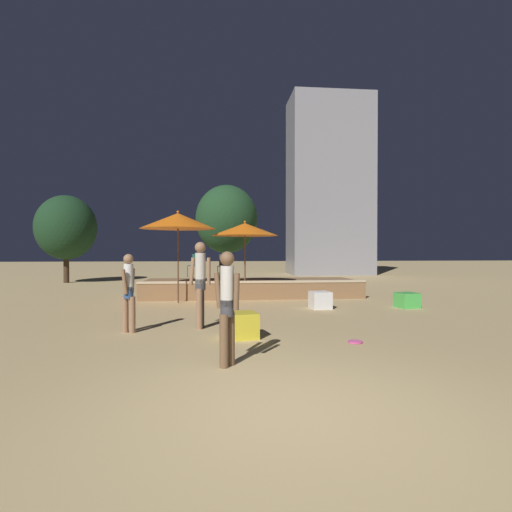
{
  "coord_description": "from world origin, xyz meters",
  "views": [
    {
      "loc": [
        -0.8,
        -4.06,
        1.7
      ],
      "look_at": [
        0.0,
        4.1,
        1.59
      ],
      "focal_mm": 28.0,
      "sensor_mm": 36.0,
      "label": 1
    }
  ],
  "objects_px": {
    "cube_seat_2": "(242,325)",
    "person_2": "(129,291)",
    "patio_umbrella_0": "(245,230)",
    "cube_seat_1": "(320,300)",
    "bistro_chair_0": "(223,264)",
    "frisbee_disc": "(355,342)",
    "person_3": "(200,280)",
    "bistro_chair_1": "(195,263)",
    "patio_umbrella_1": "(178,221)",
    "background_tree_1": "(66,228)",
    "cube_seat_0": "(407,300)",
    "person_1": "(227,304)",
    "background_tree_0": "(227,219)"
  },
  "relations": [
    {
      "from": "cube_seat_2",
      "to": "background_tree_0",
      "type": "relative_size",
      "value": 0.13
    },
    {
      "from": "person_3",
      "to": "frisbee_disc",
      "type": "relative_size",
      "value": 7.06
    },
    {
      "from": "patio_umbrella_1",
      "to": "person_1",
      "type": "bearing_deg",
      "value": -79.1
    },
    {
      "from": "background_tree_1",
      "to": "cube_seat_0",
      "type": "bearing_deg",
      "value": -37.9
    },
    {
      "from": "cube_seat_2",
      "to": "bistro_chair_1",
      "type": "height_order",
      "value": "bistro_chair_1"
    },
    {
      "from": "patio_umbrella_0",
      "to": "background_tree_0",
      "type": "relative_size",
      "value": 0.56
    },
    {
      "from": "patio_umbrella_0",
      "to": "person_2",
      "type": "bearing_deg",
      "value": -118.33
    },
    {
      "from": "cube_seat_2",
      "to": "person_2",
      "type": "bearing_deg",
      "value": 162.34
    },
    {
      "from": "patio_umbrella_0",
      "to": "frisbee_disc",
      "type": "height_order",
      "value": "patio_umbrella_0"
    },
    {
      "from": "cube_seat_2",
      "to": "bistro_chair_1",
      "type": "bearing_deg",
      "value": 99.57
    },
    {
      "from": "cube_seat_2",
      "to": "frisbee_disc",
      "type": "distance_m",
      "value": 2.15
    },
    {
      "from": "person_3",
      "to": "bistro_chair_1",
      "type": "relative_size",
      "value": 2.1
    },
    {
      "from": "cube_seat_2",
      "to": "bistro_chair_0",
      "type": "xyz_separation_m",
      "value": [
        -0.25,
        7.33,
        0.96
      ]
    },
    {
      "from": "cube_seat_1",
      "to": "frisbee_disc",
      "type": "height_order",
      "value": "cube_seat_1"
    },
    {
      "from": "patio_umbrella_0",
      "to": "cube_seat_1",
      "type": "xyz_separation_m",
      "value": [
        2.06,
        -2.19,
        -2.17
      ]
    },
    {
      "from": "bistro_chair_1",
      "to": "frisbee_disc",
      "type": "distance_m",
      "value": 9.44
    },
    {
      "from": "cube_seat_2",
      "to": "person_1",
      "type": "relative_size",
      "value": 0.38
    },
    {
      "from": "patio_umbrella_0",
      "to": "background_tree_0",
      "type": "bearing_deg",
      "value": 95.14
    },
    {
      "from": "person_1",
      "to": "bistro_chair_1",
      "type": "distance_m",
      "value": 10.05
    },
    {
      "from": "patio_umbrella_0",
      "to": "cube_seat_1",
      "type": "relative_size",
      "value": 4.47
    },
    {
      "from": "bistro_chair_0",
      "to": "frisbee_disc",
      "type": "distance_m",
      "value": 8.36
    },
    {
      "from": "patio_umbrella_0",
      "to": "person_3",
      "type": "relative_size",
      "value": 1.44
    },
    {
      "from": "frisbee_disc",
      "to": "bistro_chair_0",
      "type": "bearing_deg",
      "value": 106.12
    },
    {
      "from": "background_tree_1",
      "to": "frisbee_disc",
      "type": "bearing_deg",
      "value": -54.78
    },
    {
      "from": "frisbee_disc",
      "to": "background_tree_0",
      "type": "xyz_separation_m",
      "value": [
        -2.07,
        11.96,
        3.17
      ]
    },
    {
      "from": "frisbee_disc",
      "to": "background_tree_0",
      "type": "bearing_deg",
      "value": 99.83
    },
    {
      "from": "cube_seat_1",
      "to": "cube_seat_2",
      "type": "xyz_separation_m",
      "value": [
        -2.53,
        -3.7,
        -0.0
      ]
    },
    {
      "from": "bistro_chair_0",
      "to": "bistro_chair_1",
      "type": "height_order",
      "value": "same"
    },
    {
      "from": "person_2",
      "to": "bistro_chair_0",
      "type": "relative_size",
      "value": 1.81
    },
    {
      "from": "patio_umbrella_1",
      "to": "background_tree_1",
      "type": "bearing_deg",
      "value": 127.26
    },
    {
      "from": "cube_seat_0",
      "to": "person_3",
      "type": "xyz_separation_m",
      "value": [
        -6.01,
        -2.6,
        0.84
      ]
    },
    {
      "from": "person_3",
      "to": "bistro_chair_1",
      "type": "xyz_separation_m",
      "value": [
        -0.52,
        7.06,
        0.15
      ]
    },
    {
      "from": "bistro_chair_0",
      "to": "bistro_chair_1",
      "type": "distance_m",
      "value": 1.36
    },
    {
      "from": "cube_seat_1",
      "to": "bistro_chair_0",
      "type": "height_order",
      "value": "bistro_chair_0"
    },
    {
      "from": "person_3",
      "to": "frisbee_disc",
      "type": "distance_m",
      "value": 3.5
    },
    {
      "from": "person_2",
      "to": "person_3",
      "type": "distance_m",
      "value": 1.51
    },
    {
      "from": "person_1",
      "to": "patio_umbrella_1",
      "type": "bearing_deg",
      "value": -132.73
    },
    {
      "from": "cube_seat_2",
      "to": "person_3",
      "type": "xyz_separation_m",
      "value": [
        -0.85,
        1.04,
        0.82
      ]
    },
    {
      "from": "patio_umbrella_1",
      "to": "person_2",
      "type": "height_order",
      "value": "patio_umbrella_1"
    },
    {
      "from": "cube_seat_2",
      "to": "person_2",
      "type": "relative_size",
      "value": 0.4
    },
    {
      "from": "person_2",
      "to": "cube_seat_1",
      "type": "bearing_deg",
      "value": -131.29
    },
    {
      "from": "person_1",
      "to": "frisbee_disc",
      "type": "relative_size",
      "value": 6.31
    },
    {
      "from": "person_3",
      "to": "bistro_chair_0",
      "type": "distance_m",
      "value": 6.32
    },
    {
      "from": "patio_umbrella_0",
      "to": "cube_seat_0",
      "type": "xyz_separation_m",
      "value": [
        4.69,
        -2.25,
        -2.2
      ]
    },
    {
      "from": "person_2",
      "to": "bistro_chair_1",
      "type": "height_order",
      "value": "person_2"
    },
    {
      "from": "patio_umbrella_1",
      "to": "cube_seat_2",
      "type": "xyz_separation_m",
      "value": [
        1.75,
        -5.45,
        -2.42
      ]
    },
    {
      "from": "patio_umbrella_1",
      "to": "cube_seat_1",
      "type": "relative_size",
      "value": 4.94
    },
    {
      "from": "cube_seat_0",
      "to": "bistro_chair_1",
      "type": "distance_m",
      "value": 7.97
    },
    {
      "from": "person_1",
      "to": "background_tree_1",
      "type": "bearing_deg",
      "value": -116.98
    },
    {
      "from": "patio_umbrella_1",
      "to": "cube_seat_1",
      "type": "distance_m",
      "value": 5.22
    }
  ]
}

